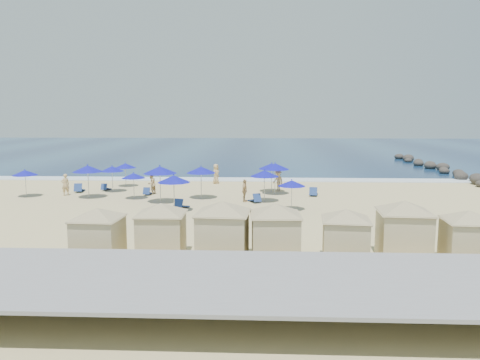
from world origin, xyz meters
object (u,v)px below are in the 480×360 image
(cabana_4, at_px, (346,229))
(beachgoer_1, at_px, (151,184))
(cabana_6, at_px, (468,230))
(beachgoer_2, at_px, (245,191))
(umbrella_0, at_px, (25,173))
(cabana_5, at_px, (404,222))
(umbrella_8, at_px, (265,173))
(beachgoer_0, at_px, (65,185))
(umbrella_6, at_px, (174,179))
(umbrella_4, at_px, (125,166))
(trash_bin, at_px, (221,221))
(cabana_3, at_px, (275,225))
(umbrella_9, at_px, (272,166))
(umbrella_11, at_px, (292,183))
(umbrella_7, at_px, (201,170))
(umbrella_2, at_px, (112,169))
(rock_jetty, at_px, (434,167))
(umbrella_1, at_px, (88,169))
(umbrella_3, at_px, (134,176))
(cabana_2, at_px, (223,223))
(beachgoer_4, at_px, (216,174))
(umbrella_5, at_px, (160,170))
(cabana_0, at_px, (98,228))
(umbrella_10, at_px, (275,166))
(beachgoer_3, at_px, (278,180))
(cabana_1, at_px, (161,223))

(cabana_4, height_order, beachgoer_1, cabana_4)
(cabana_6, relative_size, beachgoer_2, 2.48)
(cabana_4, height_order, umbrella_0, cabana_4)
(cabana_6, bearing_deg, cabana_5, 165.29)
(cabana_6, height_order, umbrella_8, cabana_6)
(beachgoer_0, bearing_deg, umbrella_6, 108.59)
(cabana_6, height_order, umbrella_4, cabana_6)
(cabana_4, bearing_deg, trash_bin, 135.57)
(cabana_3, relative_size, umbrella_9, 1.79)
(cabana_6, height_order, umbrella_11, cabana_6)
(umbrella_6, height_order, umbrella_7, umbrella_7)
(umbrella_2, distance_m, umbrella_9, 13.03)
(rock_jetty, relative_size, umbrella_0, 12.37)
(umbrella_1, bearing_deg, cabana_5, -36.40)
(cabana_3, relative_size, umbrella_3, 2.15)
(umbrella_2, xyz_separation_m, beachgoer_2, (10.97, -3.94, -1.08))
(cabana_4, relative_size, umbrella_3, 1.99)
(cabana_3, xyz_separation_m, umbrella_1, (-13.72, 14.70, 0.67))
(cabana_2, height_order, beachgoer_4, cabana_2)
(cabana_2, distance_m, umbrella_1, 18.71)
(rock_jetty, bearing_deg, cabana_5, -111.85)
(umbrella_5, bearing_deg, umbrella_4, 122.16)
(umbrella_3, height_order, beachgoer_1, umbrella_3)
(rock_jetty, distance_m, umbrella_8, 28.58)
(umbrella_3, distance_m, beachgoer_4, 9.75)
(umbrella_4, bearing_deg, cabana_5, -47.79)
(cabana_3, distance_m, umbrella_7, 15.69)
(cabana_0, xyz_separation_m, umbrella_10, (8.10, 17.46, 0.75))
(beachgoer_4, bearing_deg, umbrella_11, -135.16)
(umbrella_2, distance_m, umbrella_11, 15.74)
(umbrella_4, xyz_separation_m, umbrella_11, (13.92, -9.71, -0.04))
(cabana_5, height_order, beachgoer_4, cabana_5)
(cabana_5, bearing_deg, umbrella_4, 132.21)
(umbrella_11, height_order, beachgoer_3, umbrella_11)
(cabana_1, bearing_deg, trash_bin, 67.77)
(cabana_0, xyz_separation_m, beachgoer_1, (-1.71, 17.00, -0.62))
(umbrella_3, xyz_separation_m, beachgoer_2, (8.34, -0.78, -0.95))
(umbrella_2, relative_size, umbrella_4, 1.03)
(trash_bin, height_order, umbrella_9, umbrella_9)
(umbrella_6, xyz_separation_m, umbrella_7, (1.16, 4.80, 0.03))
(rock_jetty, bearing_deg, umbrella_0, -152.85)
(umbrella_9, bearing_deg, cabana_0, -112.99)
(umbrella_6, xyz_separation_m, umbrella_11, (7.68, 0.74, -0.34))
(umbrella_3, relative_size, beachgoer_0, 1.19)
(trash_bin, relative_size, umbrella_7, 0.34)
(umbrella_3, distance_m, beachgoer_2, 8.43)
(beachgoer_4, bearing_deg, umbrella_8, -136.34)
(beachgoer_1, bearing_deg, umbrella_0, -60.30)
(trash_bin, bearing_deg, umbrella_7, 124.00)
(cabana_5, relative_size, umbrella_8, 1.90)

